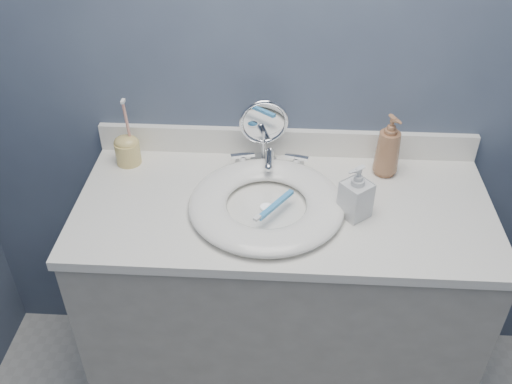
# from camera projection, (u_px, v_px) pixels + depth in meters

# --- Properties ---
(back_wall) EXTENTS (2.20, 0.02, 2.40)m
(back_wall) POSITION_uv_depth(u_px,v_px,m) (289.00, 62.00, 1.69)
(back_wall) COLOR #414D62
(back_wall) RESTS_ON ground
(vanity_cabinet) EXTENTS (1.20, 0.55, 0.85)m
(vanity_cabinet) POSITION_uv_depth(u_px,v_px,m) (280.00, 307.00, 1.95)
(vanity_cabinet) COLOR #ABA79D
(vanity_cabinet) RESTS_ON ground
(countertop) EXTENTS (1.22, 0.57, 0.03)m
(countertop) POSITION_uv_depth(u_px,v_px,m) (284.00, 207.00, 1.68)
(countertop) COLOR white
(countertop) RESTS_ON vanity_cabinet
(backsplash) EXTENTS (1.22, 0.02, 0.09)m
(backsplash) POSITION_uv_depth(u_px,v_px,m) (286.00, 142.00, 1.85)
(backsplash) COLOR white
(backsplash) RESTS_ON countertop
(basin) EXTENTS (0.45, 0.45, 0.04)m
(basin) POSITION_uv_depth(u_px,v_px,m) (266.00, 204.00, 1.64)
(basin) COLOR white
(basin) RESTS_ON countertop
(drain) EXTENTS (0.04, 0.04, 0.01)m
(drain) POSITION_uv_depth(u_px,v_px,m) (266.00, 208.00, 1.65)
(drain) COLOR silver
(drain) RESTS_ON countertop
(faucet) EXTENTS (0.25, 0.13, 0.07)m
(faucet) POSITION_uv_depth(u_px,v_px,m) (269.00, 163.00, 1.79)
(faucet) COLOR silver
(faucet) RESTS_ON countertop
(makeup_mirror) EXTENTS (0.15, 0.09, 0.23)m
(makeup_mirror) POSITION_uv_depth(u_px,v_px,m) (264.00, 129.00, 1.76)
(makeup_mirror) COLOR silver
(makeup_mirror) RESTS_ON countertop
(soap_bottle_amber) EXTENTS (0.11, 0.11, 0.20)m
(soap_bottle_amber) POSITION_uv_depth(u_px,v_px,m) (388.00, 146.00, 1.73)
(soap_bottle_amber) COLOR #946343
(soap_bottle_amber) RESTS_ON countertop
(soap_bottle_clear) EXTENTS (0.11, 0.11, 0.16)m
(soap_bottle_clear) POSITION_uv_depth(u_px,v_px,m) (357.00, 192.00, 1.58)
(soap_bottle_clear) COLOR silver
(soap_bottle_clear) RESTS_ON countertop
(toothbrush_holder) EXTENTS (0.08, 0.08, 0.23)m
(toothbrush_holder) POSITION_uv_depth(u_px,v_px,m) (127.00, 149.00, 1.81)
(toothbrush_holder) COLOR #D7BE6B
(toothbrush_holder) RESTS_ON countertop
(toothbrush_lying) EXTENTS (0.11, 0.15, 0.02)m
(toothbrush_lying) POSITION_uv_depth(u_px,v_px,m) (274.00, 206.00, 1.59)
(toothbrush_lying) COLOR #3E98DD
(toothbrush_lying) RESTS_ON basin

